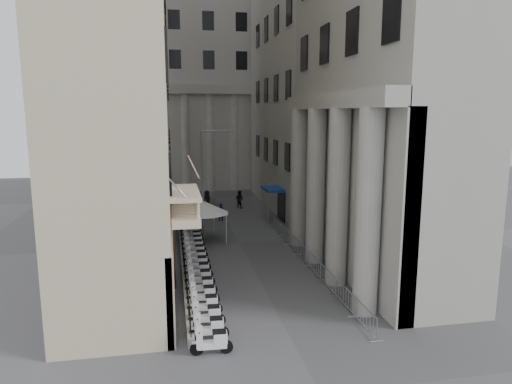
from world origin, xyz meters
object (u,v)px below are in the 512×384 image
(street_lamp, at_px, (206,174))
(pedestrian_a, at_px, (221,212))
(scooter_0, at_px, (212,354))
(info_kiosk, at_px, (181,220))
(security_tent, at_px, (208,208))
(pedestrian_b, at_px, (239,199))

(street_lamp, distance_m, pedestrian_a, 6.58)
(scooter_0, relative_size, info_kiosk, 0.80)
(street_lamp, bearing_deg, pedestrian_a, 59.96)
(security_tent, xyz_separation_m, pedestrian_a, (1.64, 6.54, -1.82))
(info_kiosk, bearing_deg, scooter_0, -87.37)
(pedestrian_a, bearing_deg, info_kiosk, 21.89)
(pedestrian_a, distance_m, pedestrian_b, 5.89)
(security_tent, relative_size, info_kiosk, 2.07)
(scooter_0, bearing_deg, street_lamp, -1.28)
(scooter_0, height_order, info_kiosk, info_kiosk)
(street_lamp, bearing_deg, scooter_0, -105.46)
(scooter_0, height_order, pedestrian_a, pedestrian_a)
(street_lamp, relative_size, pedestrian_a, 5.19)
(scooter_0, bearing_deg, info_kiosk, 4.74)
(scooter_0, distance_m, info_kiosk, 20.35)
(pedestrian_a, xyz_separation_m, pedestrian_b, (2.53, 5.32, 0.11))
(street_lamp, relative_size, info_kiosk, 4.50)
(pedestrian_a, height_order, pedestrian_b, pedestrian_b)
(pedestrian_a, bearing_deg, security_tent, 59.97)
(security_tent, xyz_separation_m, street_lamp, (0.03, 1.75, 2.40))
(street_lamp, height_order, pedestrian_b, street_lamp)
(pedestrian_a, bearing_deg, scooter_0, 66.86)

